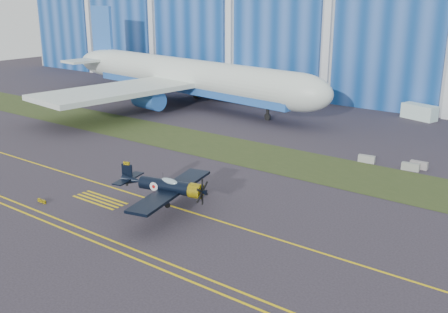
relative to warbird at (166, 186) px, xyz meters
The scene contains 13 objects.
ground 12.61m from the warbird, 31.17° to the left, with size 260.00×260.00×0.00m, color #37303A.
grass_median 23.10m from the warbird, 62.64° to the left, with size 260.00×10.00×0.02m, color #475128.
taxiway_centreline 10.96m from the warbird, ahead, with size 200.00×0.20×0.02m, color yellow.
edge_line_near 13.57m from the warbird, 37.60° to the right, with size 80.00×0.20×0.02m, color yellow.
edge_line_far 12.99m from the warbird, 34.03° to the right, with size 80.00×0.20×0.02m, color yellow.
hold_short_ladder 8.09m from the warbird, 167.00° to the right, with size 6.00×2.40×0.02m, color yellow, non-canonical shape.
guard_board_left 13.00m from the warbird, 153.86° to the right, with size 1.20×0.15×0.35m, color yellow.
warbird is the anchor object (origin of this frame).
jetliner 51.16m from the warbird, 127.95° to the left, with size 74.29×65.37×23.60m.
shipping_container 53.24m from the warbird, 82.38° to the left, with size 5.59×2.23×2.42m, color silver.
barrier_a 27.40m from the warbird, 70.44° to the left, with size 2.00×0.60×0.90m, color #9A9B96.
barrier_b 31.08m from the warbird, 61.10° to the left, with size 2.00×0.60×0.90m, color gray.
barrier_c 29.72m from the warbird, 60.94° to the left, with size 2.00×0.60×0.90m, color #95988F.
Camera 1 is at (20.94, -39.55, 19.72)m, focal length 42.00 mm.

